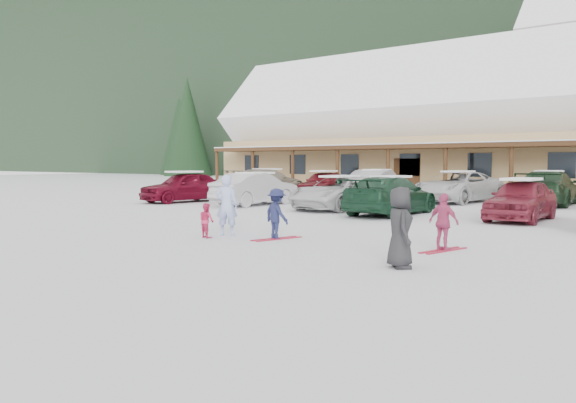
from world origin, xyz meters
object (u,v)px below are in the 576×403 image
Objects in this scene: adult_skier at (227,205)px; parked_car_3 at (391,196)px; parked_car_0 at (184,187)px; parked_car_7 at (267,181)px; parked_car_10 at (458,187)px; parked_car_9 at (377,185)px; child_navy at (277,214)px; bystander_dark at (400,227)px; parked_car_1 at (255,189)px; parked_car_11 at (549,188)px; parked_car_4 at (521,200)px; toddler_red at (207,220)px; parked_car_2 at (340,193)px; parked_car_8 at (324,184)px; day_lodge at (412,135)px; child_magenta at (444,222)px.

parked_car_3 is (0.71, 8.10, -0.10)m from adult_skier.
parked_car_7 is at bearing 108.82° from parked_car_0.
parked_car_9 is at bearing -164.64° from parked_car_10.
child_navy is at bearing -77.51° from parked_car_10.
bystander_dark reaches higher than parked_car_1.
parked_car_11 is (14.78, 8.65, 0.03)m from parked_car_0.
child_navy is 0.24× the size of parked_car_11.
parked_car_7 is at bearing -0.69° from parked_car_11.
parked_car_10 is (-4.82, 7.05, 0.06)m from parked_car_4.
adult_skier is 0.36× the size of parked_car_1.
parked_car_2 is at bearing -64.93° from toddler_red.
parked_car_0 reaches higher than parked_car_4.
parked_car_1 reaches higher than parked_car_8.
parked_car_9 is (3.73, -0.56, 0.05)m from parked_car_8.
parked_car_8 is (-8.22, 7.82, 0.02)m from parked_car_3.
day_lodge is at bearing -85.04° from parked_car_1.
child_navy is 0.31× the size of parked_car_4.
day_lodge is 28.32m from child_navy.
parked_car_7 is at bearing 6.84° from bystander_dark.
day_lodge is 5.41× the size of parked_car_11.
parked_car_10 is at bearing 73.65° from parked_car_2.
parked_car_10 is at bearing -119.34° from adult_skier.
parked_car_1 reaches higher than parked_car_4.
parked_car_2 is 2.94m from parked_car_3.
parked_car_0 is (-3.22, -18.98, -3.19)m from day_lodge.
day_lodge is 19.51m from parked_car_0.
toddler_red is 5.97m from child_magenta.
parked_car_9 is (-9.41, 14.39, 0.14)m from child_magenta.
parked_car_7 is (-13.33, 15.84, 0.13)m from child_navy.
adult_skier reaches higher than parked_car_2.
bystander_dark is (4.23, -1.66, 0.11)m from child_navy.
parked_car_3 is (2.80, -0.90, 0.02)m from parked_car_2.
child_navy is 4.17m from child_magenta.
parked_car_7 is (-5.45, 7.49, 0.03)m from parked_car_1.
parked_car_2 is at bearing -101.35° from parked_car_10.
parked_car_0 reaches higher than child_magenta.
child_magenta is 0.30× the size of parked_car_8.
parked_car_2 is 7.27m from parked_car_4.
parked_car_1 is 7.26m from parked_car_9.
parked_car_4 is at bearing 93.57° from parked_car_11.
adult_skier is 0.33× the size of parked_car_2.
parked_car_11 is (-1.42, 18.05, 0.03)m from bystander_dark.
parked_car_7 is 8.06m from parked_car_9.
parked_car_11 is at bearing -140.81° from parked_car_1.
parked_car_0 is 17.12m from parked_car_11.
parked_car_7 is 0.97× the size of parked_car_10.
parked_car_10 reaches higher than toddler_red.
parked_car_2 is (-1.97, 9.63, 0.24)m from toddler_red.
bystander_dark reaches higher than child_navy.
toddler_red is 1.86m from child_navy.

